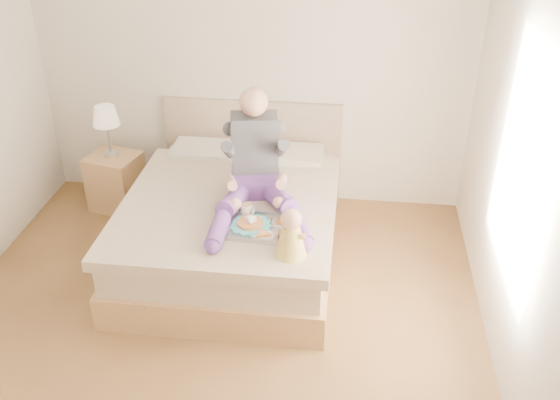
# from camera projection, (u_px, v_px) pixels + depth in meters

# --- Properties ---
(room) EXTENTS (4.02, 4.22, 2.71)m
(room) POSITION_uv_depth(u_px,v_px,m) (208.00, 148.00, 3.75)
(room) COLOR brown
(room) RESTS_ON ground
(bed) EXTENTS (1.70, 2.18, 1.00)m
(bed) POSITION_uv_depth(u_px,v_px,m) (235.00, 220.00, 5.28)
(bed) COLOR #AA7F4F
(bed) RESTS_ON ground
(nightstand) EXTENTS (0.53, 0.49, 0.55)m
(nightstand) POSITION_uv_depth(u_px,v_px,m) (116.00, 182.00, 5.95)
(nightstand) COLOR #AA7F4F
(nightstand) RESTS_ON ground
(lamp) EXTENTS (0.24, 0.24, 0.49)m
(lamp) POSITION_uv_depth(u_px,v_px,m) (106.00, 119.00, 5.62)
(lamp) COLOR #BABDC1
(lamp) RESTS_ON nightstand
(adult) EXTENTS (0.78, 1.15, 0.91)m
(adult) POSITION_uv_depth(u_px,v_px,m) (256.00, 170.00, 4.86)
(adult) COLOR #5E3789
(adult) RESTS_ON bed
(tray) EXTENTS (0.51, 0.41, 0.14)m
(tray) POSITION_uv_depth(u_px,v_px,m) (264.00, 225.00, 4.61)
(tray) COLOR #BABDC1
(tray) RESTS_ON bed
(baby) EXTENTS (0.24, 0.33, 0.36)m
(baby) POSITION_uv_depth(u_px,v_px,m) (291.00, 236.00, 4.28)
(baby) COLOR #E1C447
(baby) RESTS_ON bed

